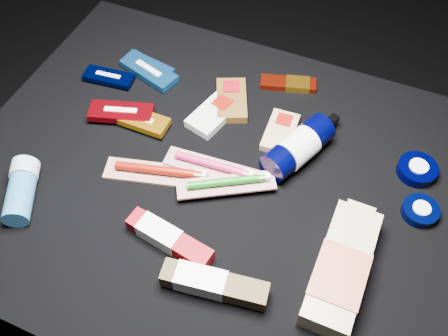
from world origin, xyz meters
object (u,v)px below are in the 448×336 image
at_px(toothpaste_carton_red, 166,237).
at_px(bodywash_bottle, 341,270).
at_px(deodorant_stick, 21,190).
at_px(lotion_bottle, 298,147).

bearing_deg(toothpaste_carton_red, bodywash_bottle, 19.78).
bearing_deg(toothpaste_carton_red, deodorant_stick, -166.67).
relative_size(lotion_bottle, deodorant_stick, 1.47).
bearing_deg(deodorant_stick, lotion_bottle, 6.46).
distance_m(bodywash_bottle, deodorant_stick, 0.58).
xyz_separation_m(bodywash_bottle, deodorant_stick, (-0.58, -0.08, 0.00)).
distance_m(lotion_bottle, bodywash_bottle, 0.26).
relative_size(deodorant_stick, toothpaste_carton_red, 0.80).
height_order(lotion_bottle, toothpaste_carton_red, lotion_bottle).
distance_m(lotion_bottle, toothpaste_carton_red, 0.31).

